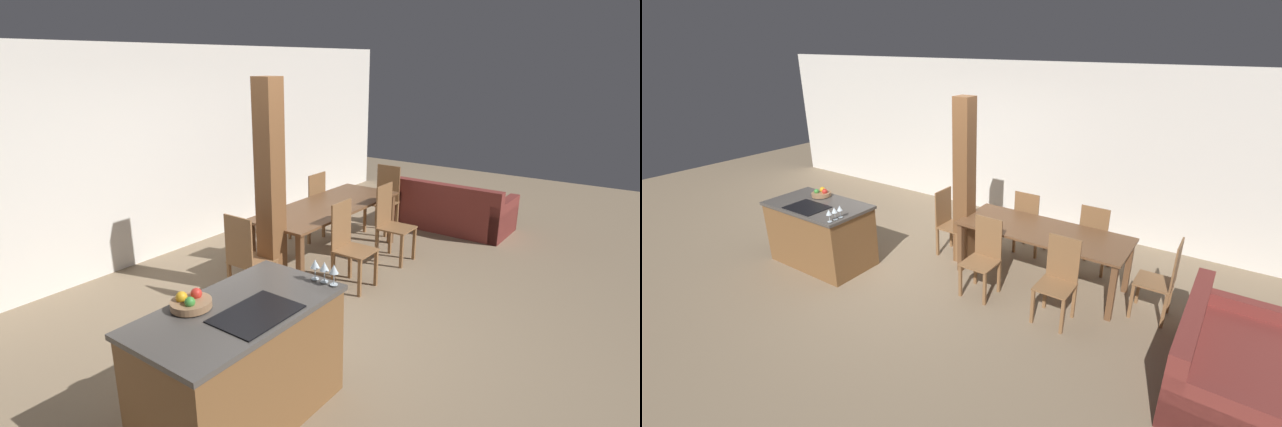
# 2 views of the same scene
# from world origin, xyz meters

# --- Properties ---
(ground_plane) EXTENTS (16.00, 16.00, 0.00)m
(ground_plane) POSITION_xyz_m (0.00, 0.00, 0.00)
(ground_plane) COLOR #847056
(wall_back) EXTENTS (11.20, 0.08, 2.70)m
(wall_back) POSITION_xyz_m (0.00, 2.66, 1.35)
(wall_back) COLOR silver
(wall_back) RESTS_ON ground_plane
(kitchen_island) EXTENTS (1.47, 0.82, 0.91)m
(kitchen_island) POSITION_xyz_m (-1.33, -0.53, 0.45)
(kitchen_island) COLOR brown
(kitchen_island) RESTS_ON ground_plane
(fruit_bowl) EXTENTS (0.28, 0.28, 0.11)m
(fruit_bowl) POSITION_xyz_m (-1.53, -0.28, 0.95)
(fruit_bowl) COLOR #99704C
(fruit_bowl) RESTS_ON kitchen_island
(wine_glass_near) EXTENTS (0.07, 0.07, 0.16)m
(wine_glass_near) POSITION_xyz_m (-0.68, -0.86, 1.03)
(wine_glass_near) COLOR silver
(wine_glass_near) RESTS_ON kitchen_island
(wine_glass_middle) EXTENTS (0.07, 0.07, 0.16)m
(wine_glass_middle) POSITION_xyz_m (-0.68, -0.77, 1.03)
(wine_glass_middle) COLOR silver
(wine_glass_middle) RESTS_ON kitchen_island
(wine_glass_far) EXTENTS (0.07, 0.07, 0.16)m
(wine_glass_far) POSITION_xyz_m (-0.68, -0.69, 1.03)
(wine_glass_far) COLOR silver
(wine_glass_far) RESTS_ON kitchen_island
(dining_table) EXTENTS (2.19, 0.85, 0.75)m
(dining_table) POSITION_xyz_m (1.50, 0.73, 0.66)
(dining_table) COLOR brown
(dining_table) RESTS_ON ground_plane
(dining_chair_near_left) EXTENTS (0.40, 0.40, 0.99)m
(dining_chair_near_left) POSITION_xyz_m (1.00, 0.09, 0.51)
(dining_chair_near_left) COLOR brown
(dining_chair_near_left) RESTS_ON ground_plane
(dining_chair_near_right) EXTENTS (0.40, 0.40, 0.99)m
(dining_chair_near_right) POSITION_xyz_m (1.99, 0.09, 0.51)
(dining_chair_near_right) COLOR brown
(dining_chair_near_right) RESTS_ON ground_plane
(dining_chair_far_left) EXTENTS (0.40, 0.40, 0.99)m
(dining_chair_far_left) POSITION_xyz_m (1.00, 1.38, 0.51)
(dining_chair_far_left) COLOR brown
(dining_chair_far_left) RESTS_ON ground_plane
(dining_chair_far_right) EXTENTS (0.40, 0.40, 0.99)m
(dining_chair_far_right) POSITION_xyz_m (1.99, 1.38, 0.51)
(dining_chair_far_right) COLOR brown
(dining_chair_far_right) RESTS_ON ground_plane
(dining_chair_head_end) EXTENTS (0.40, 0.40, 0.99)m
(dining_chair_head_end) POSITION_xyz_m (0.02, 0.73, 0.51)
(dining_chair_head_end) COLOR brown
(dining_chair_head_end) RESTS_ON ground_plane
(dining_chair_foot_end) EXTENTS (0.40, 0.40, 0.99)m
(dining_chair_foot_end) POSITION_xyz_m (2.97, 0.73, 0.51)
(dining_chair_foot_end) COLOR brown
(dining_chair_foot_end) RESTS_ON ground_plane
(couch) EXTENTS (0.93, 1.67, 0.76)m
(couch) POSITION_xyz_m (3.70, -0.09, 0.26)
(couch) COLOR maroon
(couch) RESTS_ON ground_plane
(timber_post) EXTENTS (0.23, 0.23, 2.35)m
(timber_post) POSITION_xyz_m (0.33, 0.65, 1.18)
(timber_post) COLOR brown
(timber_post) RESTS_ON ground_plane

